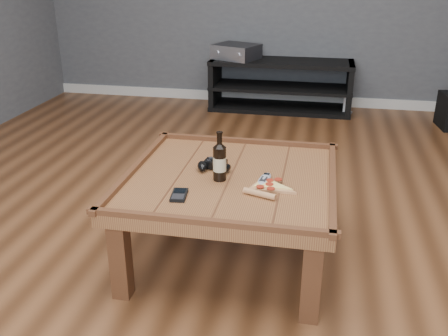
% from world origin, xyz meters
% --- Properties ---
extents(ground, '(6.00, 6.00, 0.00)m').
position_xyz_m(ground, '(0.00, 0.00, 0.00)').
color(ground, '#442613').
rests_on(ground, ground).
extents(baseboard, '(5.00, 0.02, 0.10)m').
position_xyz_m(baseboard, '(0.00, 2.99, 0.05)').
color(baseboard, silver).
rests_on(baseboard, ground).
extents(coffee_table, '(1.03, 1.03, 0.48)m').
position_xyz_m(coffee_table, '(0.00, 0.00, 0.39)').
color(coffee_table, '#5A3019').
rests_on(coffee_table, ground).
extents(media_console, '(1.40, 0.45, 0.50)m').
position_xyz_m(media_console, '(0.00, 2.75, 0.25)').
color(media_console, black).
rests_on(media_console, ground).
extents(beer_bottle, '(0.06, 0.06, 0.24)m').
position_xyz_m(beer_bottle, '(-0.04, -0.05, 0.55)').
color(beer_bottle, black).
rests_on(beer_bottle, coffee_table).
extents(game_controller, '(0.19, 0.14, 0.05)m').
position_xyz_m(game_controller, '(-0.10, 0.06, 0.47)').
color(game_controller, black).
rests_on(game_controller, coffee_table).
extents(pizza_slice, '(0.25, 0.32, 0.03)m').
position_xyz_m(pizza_slice, '(0.19, -0.11, 0.46)').
color(pizza_slice, tan).
rests_on(pizza_slice, coffee_table).
extents(smartphone, '(0.08, 0.13, 0.02)m').
position_xyz_m(smartphone, '(-0.18, -0.26, 0.46)').
color(smartphone, black).
rests_on(smartphone, coffee_table).
extents(remote_control, '(0.07, 0.18, 0.02)m').
position_xyz_m(remote_control, '(0.17, -0.04, 0.46)').
color(remote_control, '#9FA4AD').
rests_on(remote_control, coffee_table).
extents(av_receiver, '(0.50, 0.47, 0.14)m').
position_xyz_m(av_receiver, '(-0.45, 2.75, 0.57)').
color(av_receiver, black).
rests_on(av_receiver, media_console).
extents(game_console, '(0.13, 0.18, 0.21)m').
position_xyz_m(game_console, '(0.66, 2.72, 0.09)').
color(game_console, gray).
rests_on(game_console, ground).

